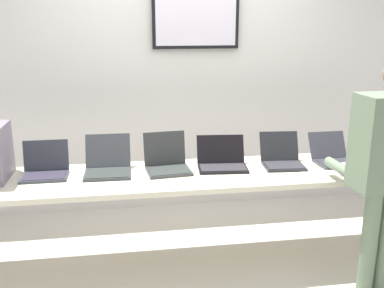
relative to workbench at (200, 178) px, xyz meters
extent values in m
cube|color=beige|center=(0.00, 0.00, -0.71)|extent=(8.00, 8.00, 0.04)
cube|color=silver|center=(0.00, 1.13, 0.55)|extent=(8.00, 0.06, 2.47)
cube|color=black|center=(0.14, 1.08, 1.17)|extent=(0.81, 0.05, 0.54)
cube|color=white|center=(0.14, 1.06, 1.17)|extent=(0.75, 0.02, 0.48)
cube|color=beige|center=(0.00, 0.00, 0.02)|extent=(3.63, 0.70, 0.04)
cylinder|color=gray|center=(1.71, 0.25, -0.34)|extent=(0.05, 0.05, 0.69)
cube|color=#353942|center=(-1.15, 0.06, 0.05)|extent=(0.33, 0.24, 0.02)
cube|color=#2D293A|center=(-1.15, 0.05, 0.07)|extent=(0.30, 0.19, 0.00)
cube|color=#353942|center=(-1.15, 0.20, 0.18)|extent=(0.33, 0.05, 0.23)
cube|color=black|center=(-1.15, 0.20, 0.18)|extent=(0.30, 0.04, 0.20)
cube|color=#34383B|center=(-0.69, 0.05, 0.05)|extent=(0.35, 0.27, 0.02)
cube|color=#292F2C|center=(-0.69, 0.03, 0.07)|extent=(0.32, 0.22, 0.00)
cube|color=#34383B|center=(-0.69, 0.24, 0.18)|extent=(0.35, 0.13, 0.24)
cube|color=#384875|center=(-0.69, 0.24, 0.18)|extent=(0.32, 0.11, 0.21)
cube|color=#373939|center=(-0.23, 0.04, 0.05)|extent=(0.35, 0.30, 0.02)
cube|color=#2D3230|center=(-0.23, 0.03, 0.07)|extent=(0.32, 0.24, 0.00)
cube|color=#373939|center=(-0.25, 0.20, 0.19)|extent=(0.33, 0.09, 0.26)
cube|color=#3A467D|center=(-0.25, 0.20, 0.19)|extent=(0.30, 0.07, 0.23)
cube|color=black|center=(0.19, 0.04, 0.05)|extent=(0.40, 0.26, 0.02)
cube|color=#2C292F|center=(0.19, 0.03, 0.07)|extent=(0.36, 0.21, 0.00)
cube|color=black|center=(0.20, 0.20, 0.17)|extent=(0.38, 0.13, 0.21)
cube|color=black|center=(0.20, 0.20, 0.16)|extent=(0.36, 0.11, 0.18)
cube|color=#222327|center=(0.68, 0.02, 0.05)|extent=(0.33, 0.27, 0.02)
cube|color=#2B2B31|center=(0.67, 0.01, 0.07)|extent=(0.30, 0.21, 0.00)
cube|color=#222327|center=(0.69, 0.19, 0.17)|extent=(0.32, 0.13, 0.22)
cube|color=#3A4975|center=(0.69, 0.19, 0.17)|extent=(0.29, 0.11, 0.19)
cube|color=#393942|center=(1.11, 0.02, 0.05)|extent=(0.31, 0.24, 0.02)
cube|color=#2C2C35|center=(1.11, 0.01, 0.07)|extent=(0.29, 0.19, 0.00)
cube|color=#393942|center=(1.11, 0.19, 0.16)|extent=(0.31, 0.12, 0.20)
cube|color=white|center=(1.11, 0.19, 0.16)|extent=(0.28, 0.10, 0.18)
cube|color=black|center=(1.56, 0.20, 0.18)|extent=(0.34, 0.09, 0.24)
cube|color=#2F522D|center=(1.56, 0.21, 0.18)|extent=(0.31, 0.08, 0.22)
cylinder|color=slate|center=(1.06, -0.63, -0.29)|extent=(0.11, 0.11, 0.78)
cylinder|color=slate|center=(0.95, -0.35, 0.15)|extent=(0.08, 0.32, 0.07)
cylinder|color=slate|center=(1.28, -0.33, 0.15)|extent=(0.08, 0.32, 0.07)
cylinder|color=white|center=(1.05, -0.25, 0.09)|extent=(0.08, 0.08, 0.10)
cube|color=white|center=(0.85, -0.17, 0.04)|extent=(0.29, 0.35, 0.00)
camera|label=1|loc=(-0.55, -3.15, 1.16)|focal=41.55mm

